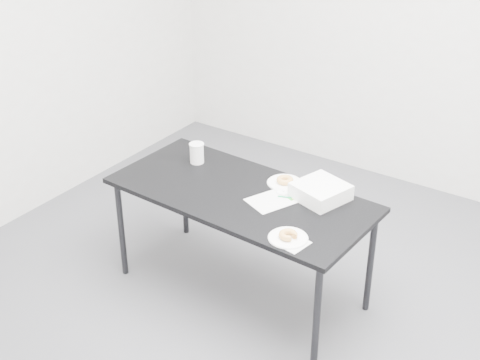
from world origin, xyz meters
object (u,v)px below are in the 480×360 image
Objects in this scene: plate_near at (288,238)px; donut_far at (285,180)px; scorecard at (271,201)px; coffee_cup at (197,153)px; table at (241,200)px; plate_far at (285,183)px; bakery_box at (321,191)px; donut_near at (288,235)px; pen at (288,197)px.

plate_near is 2.09× the size of donut_far.
scorecard is 0.65m from coffee_cup.
plate_near is at bearing -26.78° from table.
table is at bearing -122.59° from plate_far.
bakery_box is (0.26, -0.04, 0.02)m from donut_far.
bakery_box reaches higher than table.
table is 7.42× the size of plate_far.
plate_far is 0.26m from bakery_box.
coffee_cup reaches higher than donut_near.
donut_near is at bearing -65.74° from bakery_box.
table is 0.46m from bakery_box.
coffee_cup is at bearing -172.87° from donut_far.
plate_near is 1.00m from coffee_cup.
plate_near is (0.27, -0.28, 0.00)m from scorecard.
bakery_box reaches higher than plate_near.
pen reaches higher than scorecard.
donut_far is at bearing 122.35° from donut_near.
table is 5.91× the size of bakery_box.
pen is 0.70m from coffee_cup.
scorecard is at bearing -122.91° from bakery_box.
table is at bearing 150.72° from plate_near.
donut_near is (0.21, -0.36, 0.02)m from pen.
donut_near is at bearing -25.06° from coffee_cup.
table is at bearing -179.66° from pen.
donut_far is (-0.32, 0.50, 0.02)m from plate_near.
donut_near is 0.59m from plate_far.
donut_near reaches higher than donut_far.
donut_near is 0.46m from bakery_box.
donut_far reaches higher than table.
scorecard is 0.28m from bakery_box.
bakery_box is (0.15, 0.10, 0.04)m from pen.
donut_far is (0.15, 0.24, 0.07)m from table.
plate_far reaches higher than table.
scorecard is at bearing -79.18° from plate_far.
table is at bearing -151.76° from scorecard.
donut_far is 0.26m from bakery_box.
coffee_cup reaches higher than plate_far.
plate_near is 1.59× the size of coffee_cup.
scorecard is 1.19× the size of plate_far.
plate_near is (0.21, -0.36, -0.00)m from pen.
scorecard is 1.22× the size of plate_near.
donut_far is (0.00, 0.00, 0.02)m from plate_far.
donut_far is 0.60m from coffee_cup.
table is 7.56× the size of plate_near.
table is 15.80× the size of donut_far.
pen is 0.18m from donut_far.
plate_near is at bearing -22.53° from scorecard.
plate_far is at bearing 7.13° from coffee_cup.
plate_near is 0.78× the size of bakery_box.
donut_far is at bearing 7.13° from coffee_cup.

